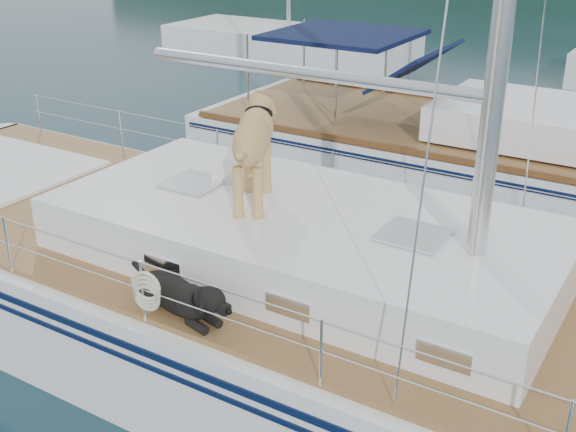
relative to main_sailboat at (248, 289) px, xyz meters
The scene contains 4 objects.
ground 0.69m from the main_sailboat, behind, with size 120.00×120.00×0.00m, color black.
main_sailboat is the anchor object (origin of this frame).
neighbor_sailboat 6.00m from the main_sailboat, 76.45° to the left, with size 11.00×3.50×13.30m.
bg_boat_west 16.18m from the main_sailboat, 120.02° to the left, with size 8.00×3.00×11.65m.
Camera 1 is at (4.21, -5.80, 4.69)m, focal length 45.00 mm.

